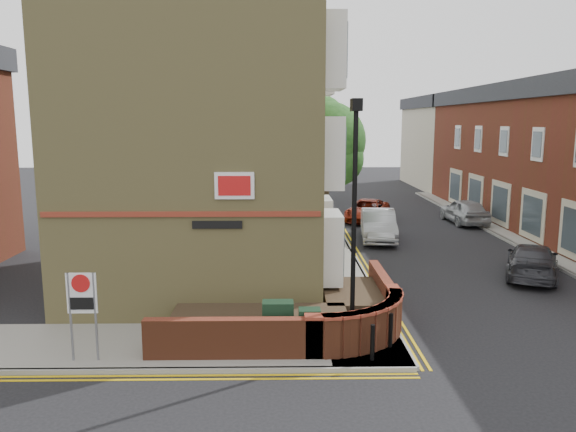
# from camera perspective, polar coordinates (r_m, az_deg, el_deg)

# --- Properties ---
(ground) EXTENTS (120.00, 120.00, 0.00)m
(ground) POSITION_cam_1_polar(r_m,az_deg,el_deg) (13.82, 0.27, -15.59)
(ground) COLOR black
(ground) RESTS_ON ground
(pavement_corner) EXTENTS (13.00, 3.00, 0.12)m
(pavement_corner) POSITION_cam_1_polar(r_m,az_deg,el_deg) (15.50, -13.23, -12.71)
(pavement_corner) COLOR gray
(pavement_corner) RESTS_ON ground
(pavement_main) EXTENTS (2.00, 32.00, 0.12)m
(pavement_main) POSITION_cam_1_polar(r_m,az_deg,el_deg) (29.17, 3.55, -1.91)
(pavement_main) COLOR gray
(pavement_main) RESTS_ON ground
(pavement_far) EXTENTS (4.00, 40.00, 0.12)m
(pavement_far) POSITION_cam_1_polar(r_m,az_deg,el_deg) (29.32, 26.03, -2.83)
(pavement_far) COLOR gray
(pavement_far) RESTS_ON ground
(kerb_side) EXTENTS (13.00, 0.15, 0.12)m
(kerb_side) POSITION_cam_1_polar(r_m,az_deg,el_deg) (14.16, -14.55, -14.99)
(kerb_side) COLOR gray
(kerb_side) RESTS_ON ground
(kerb_main_near) EXTENTS (0.15, 32.00, 0.12)m
(kerb_main_near) POSITION_cam_1_polar(r_m,az_deg,el_deg) (29.27, 5.51, -1.90)
(kerb_main_near) COLOR gray
(kerb_main_near) RESTS_ON ground
(kerb_main_far) EXTENTS (0.15, 40.00, 0.12)m
(kerb_main_far) POSITION_cam_1_polar(r_m,az_deg,el_deg) (28.48, 22.44, -2.92)
(kerb_main_far) COLOR gray
(kerb_main_far) RESTS_ON ground
(yellow_lines_side) EXTENTS (13.00, 0.28, 0.01)m
(yellow_lines_side) POSITION_cam_1_polar(r_m,az_deg,el_deg) (13.97, -14.79, -15.61)
(yellow_lines_side) COLOR gold
(yellow_lines_side) RESTS_ON ground
(yellow_lines_main) EXTENTS (0.28, 32.00, 0.01)m
(yellow_lines_main) POSITION_cam_1_polar(r_m,az_deg,el_deg) (29.31, 5.99, -2.00)
(yellow_lines_main) COLOR gold
(yellow_lines_main) RESTS_ON ground
(corner_building) EXTENTS (8.95, 10.40, 13.60)m
(corner_building) POSITION_cam_1_polar(r_m,az_deg,el_deg) (20.66, -8.23, 10.47)
(corner_building) COLOR #9E9054
(corner_building) RESTS_ON ground
(garden_wall) EXTENTS (6.80, 6.00, 1.20)m
(garden_wall) POSITION_cam_1_polar(r_m,az_deg,el_deg) (16.11, 0.08, -11.80)
(garden_wall) COLOR brown
(garden_wall) RESTS_ON ground
(lamppost) EXTENTS (0.25, 0.50, 6.30)m
(lamppost) POSITION_cam_1_polar(r_m,az_deg,el_deg) (14.06, 6.72, -0.86)
(lamppost) COLOR black
(lamppost) RESTS_ON pavement_corner
(utility_cabinet_large) EXTENTS (0.80, 0.45, 1.20)m
(utility_cabinet_large) POSITION_cam_1_polar(r_m,az_deg,el_deg) (14.73, -1.02, -10.90)
(utility_cabinet_large) COLOR black
(utility_cabinet_large) RESTS_ON pavement_corner
(utility_cabinet_small) EXTENTS (0.55, 0.40, 1.10)m
(utility_cabinet_small) POSITION_cam_1_polar(r_m,az_deg,el_deg) (14.49, 2.21, -11.48)
(utility_cabinet_small) COLOR black
(utility_cabinet_small) RESTS_ON pavement_corner
(bollard_near) EXTENTS (0.11, 0.11, 0.90)m
(bollard_near) POSITION_cam_1_polar(r_m,az_deg,el_deg) (14.13, 8.57, -12.58)
(bollard_near) COLOR black
(bollard_near) RESTS_ON pavement_corner
(bollard_far) EXTENTS (0.11, 0.11, 0.90)m
(bollard_far) POSITION_cam_1_polar(r_m,az_deg,el_deg) (14.97, 10.38, -11.34)
(bollard_far) COLOR black
(bollard_far) RESTS_ON pavement_corner
(zone_sign) EXTENTS (0.72, 0.07, 2.20)m
(zone_sign) POSITION_cam_1_polar(r_m,az_deg,el_deg) (14.47, -20.19, -8.03)
(zone_sign) COLOR slate
(zone_sign) RESTS_ON pavement_corner
(far_terrace) EXTENTS (5.40, 30.40, 8.00)m
(far_terrace) POSITION_cam_1_polar(r_m,az_deg,el_deg) (33.04, 25.75, 5.47)
(far_terrace) COLOR brown
(far_terrace) RESTS_ON ground
(far_terrace_cream) EXTENTS (5.40, 12.40, 8.00)m
(far_terrace_cream) POSITION_cam_1_polar(r_m,az_deg,el_deg) (52.64, 15.50, 7.28)
(far_terrace_cream) COLOR #C0B29E
(far_terrace_cream) RESTS_ON ground
(tree_near) EXTENTS (3.64, 3.65, 6.70)m
(tree_near) POSITION_cam_1_polar(r_m,az_deg,el_deg) (26.67, 3.98, 7.06)
(tree_near) COLOR #382B1E
(tree_near) RESTS_ON pavement_main
(tree_mid) EXTENTS (4.03, 4.03, 7.42)m
(tree_mid) POSITION_cam_1_polar(r_m,az_deg,el_deg) (34.62, 2.86, 8.47)
(tree_mid) COLOR #382B1E
(tree_mid) RESTS_ON pavement_main
(tree_far) EXTENTS (3.81, 3.81, 7.00)m
(tree_far) POSITION_cam_1_polar(r_m,az_deg,el_deg) (42.61, 2.15, 8.31)
(tree_far) COLOR #382B1E
(tree_far) RESTS_ON pavement_main
(traffic_light_assembly) EXTENTS (0.20, 0.16, 4.20)m
(traffic_light_assembly) POSITION_cam_1_polar(r_m,az_deg,el_deg) (37.72, 3.15, 4.89)
(traffic_light_assembly) COLOR black
(traffic_light_assembly) RESTS_ON pavement_main
(silver_car_near) EXTENTS (2.10, 4.77, 1.52)m
(silver_car_near) POSITION_cam_1_polar(r_m,az_deg,el_deg) (28.31, 9.16, -0.92)
(silver_car_near) COLOR #989C9F
(silver_car_near) RESTS_ON ground
(red_car_main) EXTENTS (3.52, 5.00, 1.27)m
(red_car_main) POSITION_cam_1_polar(r_m,az_deg,el_deg) (33.76, 8.07, 0.58)
(red_car_main) COLOR maroon
(red_car_main) RESTS_ON ground
(grey_car_far) EXTENTS (3.42, 4.75, 1.28)m
(grey_car_far) POSITION_cam_1_polar(r_m,az_deg,el_deg) (23.32, 23.55, -4.19)
(grey_car_far) COLOR #2F3035
(grey_car_far) RESTS_ON ground
(silver_car_far) EXTENTS (1.95, 4.40, 1.47)m
(silver_car_far) POSITION_cam_1_polar(r_m,az_deg,el_deg) (34.13, 17.48, 0.50)
(silver_car_far) COLOR #9FA3A6
(silver_car_far) RESTS_ON ground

